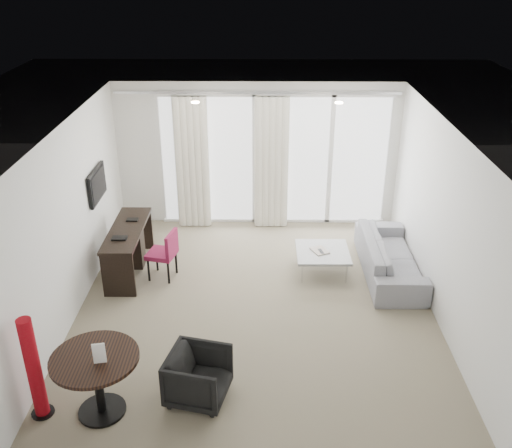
{
  "coord_description": "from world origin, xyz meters",
  "views": [
    {
      "loc": [
        0.08,
        -6.66,
        4.64
      ],
      "look_at": [
        0.0,
        0.6,
        1.1
      ],
      "focal_mm": 40.0,
      "sensor_mm": 36.0,
      "label": 1
    }
  ],
  "objects_px": {
    "red_lamp": "(34,369)",
    "tub_armchair": "(198,376)",
    "rattan_chair_a": "(305,169)",
    "rattan_chair_b": "(355,167)",
    "desk": "(129,250)",
    "coffee_table": "(322,261)",
    "desk_chair": "(162,254)",
    "sofa": "(390,257)",
    "round_table": "(98,385)"
  },
  "relations": [
    {
      "from": "rattan_chair_b",
      "to": "round_table",
      "type": "bearing_deg",
      "value": -143.8
    },
    {
      "from": "red_lamp",
      "to": "rattan_chair_b",
      "type": "xyz_separation_m",
      "value": [
        4.41,
        6.83,
        -0.24
      ]
    },
    {
      "from": "coffee_table",
      "to": "rattan_chair_b",
      "type": "distance_m",
      "value": 3.89
    },
    {
      "from": "round_table",
      "to": "rattan_chair_a",
      "type": "distance_m",
      "value": 7.01
    },
    {
      "from": "desk",
      "to": "tub_armchair",
      "type": "relative_size",
      "value": 2.39
    },
    {
      "from": "desk",
      "to": "rattan_chair_a",
      "type": "xyz_separation_m",
      "value": [
        2.99,
        3.43,
        0.07
      ]
    },
    {
      "from": "desk",
      "to": "red_lamp",
      "type": "relative_size",
      "value": 1.27
    },
    {
      "from": "tub_armchair",
      "to": "rattan_chair_a",
      "type": "distance_m",
      "value": 6.46
    },
    {
      "from": "sofa",
      "to": "rattan_chair_a",
      "type": "xyz_separation_m",
      "value": [
        -1.09,
        3.46,
        0.14
      ]
    },
    {
      "from": "red_lamp",
      "to": "rattan_chair_b",
      "type": "distance_m",
      "value": 8.13
    },
    {
      "from": "red_lamp",
      "to": "tub_armchair",
      "type": "bearing_deg",
      "value": 8.93
    },
    {
      "from": "desk",
      "to": "desk_chair",
      "type": "xyz_separation_m",
      "value": [
        0.54,
        -0.18,
        0.02
      ]
    },
    {
      "from": "desk_chair",
      "to": "round_table",
      "type": "relative_size",
      "value": 0.84
    },
    {
      "from": "sofa",
      "to": "round_table",
      "type": "bearing_deg",
      "value": 128.78
    },
    {
      "from": "coffee_table",
      "to": "sofa",
      "type": "bearing_deg",
      "value": -1.92
    },
    {
      "from": "desk",
      "to": "sofa",
      "type": "distance_m",
      "value": 4.08
    },
    {
      "from": "round_table",
      "to": "coffee_table",
      "type": "relative_size",
      "value": 1.15
    },
    {
      "from": "tub_armchair",
      "to": "rattan_chair_b",
      "type": "distance_m",
      "value": 7.1
    },
    {
      "from": "red_lamp",
      "to": "tub_armchair",
      "type": "distance_m",
      "value": 1.76
    },
    {
      "from": "sofa",
      "to": "desk_chair",
      "type": "bearing_deg",
      "value": 92.37
    },
    {
      "from": "desk_chair",
      "to": "rattan_chair_b",
      "type": "bearing_deg",
      "value": 61.38
    },
    {
      "from": "desk",
      "to": "coffee_table",
      "type": "bearing_deg",
      "value": 0.04
    },
    {
      "from": "red_lamp",
      "to": "rattan_chair_b",
      "type": "bearing_deg",
      "value": 57.18
    },
    {
      "from": "desk",
      "to": "rattan_chair_a",
      "type": "height_order",
      "value": "rattan_chair_a"
    },
    {
      "from": "desk",
      "to": "sofa",
      "type": "height_order",
      "value": "desk"
    },
    {
      "from": "rattan_chair_a",
      "to": "rattan_chair_b",
      "type": "distance_m",
      "value": 1.14
    },
    {
      "from": "tub_armchair",
      "to": "sofa",
      "type": "bearing_deg",
      "value": -30.75
    },
    {
      "from": "tub_armchair",
      "to": "sofa",
      "type": "height_order",
      "value": "tub_armchair"
    },
    {
      "from": "round_table",
      "to": "rattan_chair_b",
      "type": "relative_size",
      "value": 1.24
    },
    {
      "from": "coffee_table",
      "to": "rattan_chair_b",
      "type": "height_order",
      "value": "rattan_chair_b"
    },
    {
      "from": "coffee_table",
      "to": "desk",
      "type": "bearing_deg",
      "value": -179.96
    },
    {
      "from": "coffee_table",
      "to": "rattan_chair_b",
      "type": "relative_size",
      "value": 1.07
    },
    {
      "from": "coffee_table",
      "to": "sofa",
      "type": "relative_size",
      "value": 0.4
    },
    {
      "from": "tub_armchair",
      "to": "coffee_table",
      "type": "distance_m",
      "value": 3.28
    },
    {
      "from": "sofa",
      "to": "red_lamp",
      "type": "bearing_deg",
      "value": 124.73
    },
    {
      "from": "tub_armchair",
      "to": "rattan_chair_a",
      "type": "bearing_deg",
      "value": -1.08
    },
    {
      "from": "desk_chair",
      "to": "sofa",
      "type": "distance_m",
      "value": 3.54
    },
    {
      "from": "tub_armchair",
      "to": "sofa",
      "type": "relative_size",
      "value": 0.33
    },
    {
      "from": "rattan_chair_a",
      "to": "rattan_chair_b",
      "type": "bearing_deg",
      "value": 38.98
    },
    {
      "from": "desk_chair",
      "to": "sofa",
      "type": "height_order",
      "value": "desk_chair"
    },
    {
      "from": "coffee_table",
      "to": "rattan_chair_a",
      "type": "relative_size",
      "value": 0.93
    },
    {
      "from": "round_table",
      "to": "desk",
      "type": "bearing_deg",
      "value": 95.97
    },
    {
      "from": "desk",
      "to": "red_lamp",
      "type": "bearing_deg",
      "value": -96.11
    },
    {
      "from": "desk",
      "to": "coffee_table",
      "type": "relative_size",
      "value": 1.94
    },
    {
      "from": "tub_armchair",
      "to": "coffee_table",
      "type": "xyz_separation_m",
      "value": [
        1.66,
        2.82,
        -0.12
      ]
    },
    {
      "from": "desk",
      "to": "tub_armchair",
      "type": "xyz_separation_m",
      "value": [
        1.37,
        -2.82,
        -0.07
      ]
    },
    {
      "from": "round_table",
      "to": "tub_armchair",
      "type": "distance_m",
      "value": 1.08
    },
    {
      "from": "red_lamp",
      "to": "rattan_chair_b",
      "type": "relative_size",
      "value": 1.64
    },
    {
      "from": "sofa",
      "to": "tub_armchair",
      "type": "bearing_deg",
      "value": 135.88
    },
    {
      "from": "desk_chair",
      "to": "coffee_table",
      "type": "xyz_separation_m",
      "value": [
        2.49,
        0.18,
        -0.21
      ]
    }
  ]
}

